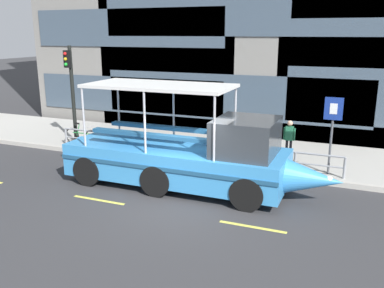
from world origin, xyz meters
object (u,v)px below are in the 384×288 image
at_px(traffic_light_pole, 71,85).
at_px(leaned_bicycle, 82,136).
at_px(pedestrian_near_bow, 289,136).
at_px(parking_sign, 332,123).
at_px(duck_tour_boat, 191,157).

height_order(traffic_light_pole, leaned_bicycle, traffic_light_pole).
xyz_separation_m(leaned_bicycle, pedestrian_near_bow, (8.76, 1.19, 0.55)).
distance_m(parking_sign, leaned_bicycle, 10.46).
bearing_deg(leaned_bicycle, pedestrian_near_bow, 7.75).
height_order(traffic_light_pole, duck_tour_boat, traffic_light_pole).
distance_m(leaned_bicycle, pedestrian_near_bow, 8.86).
height_order(parking_sign, leaned_bicycle, parking_sign).
bearing_deg(duck_tour_boat, leaned_bicycle, 157.32).
height_order(parking_sign, duck_tour_boat, duck_tour_boat).
bearing_deg(duck_tour_boat, pedestrian_near_bow, 56.22).
xyz_separation_m(parking_sign, pedestrian_near_bow, (-1.59, 1.22, -0.90)).
bearing_deg(pedestrian_near_bow, leaned_bicycle, -172.25).
xyz_separation_m(leaned_bicycle, duck_tour_boat, (6.23, -2.60, 0.50)).
bearing_deg(leaned_bicycle, traffic_light_pole, 161.89).
bearing_deg(traffic_light_pole, duck_tour_boat, -22.35).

